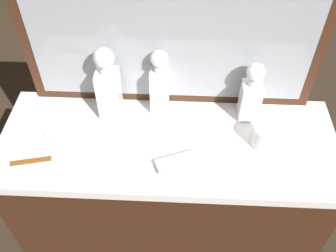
% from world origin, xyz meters
% --- Properties ---
extents(ground_plane, '(6.00, 6.00, 0.00)m').
position_xyz_m(ground_plane, '(0.00, 0.00, 0.00)').
color(ground_plane, '#2D2319').
extents(dresser, '(1.29, 0.49, 0.83)m').
position_xyz_m(dresser, '(0.00, 0.00, 0.42)').
color(dresser, '#381E11').
rests_on(dresser, ground_plane).
extents(dresser_mirror, '(1.12, 0.03, 0.63)m').
position_xyz_m(dresser_mirror, '(0.00, 0.23, 1.15)').
color(dresser_mirror, '#381E11').
rests_on(dresser_mirror, dresser).
extents(crystal_decanter_left, '(0.08, 0.08, 0.31)m').
position_xyz_m(crystal_decanter_left, '(-0.23, 0.14, 0.96)').
color(crystal_decanter_left, white).
rests_on(crystal_decanter_left, dresser).
extents(crystal_decanter_right, '(0.07, 0.07, 0.28)m').
position_xyz_m(crystal_decanter_right, '(-0.04, 0.18, 0.94)').
color(crystal_decanter_right, white).
rests_on(crystal_decanter_right, dresser).
extents(crystal_decanter_far_right, '(0.08, 0.08, 0.26)m').
position_xyz_m(crystal_decanter_far_right, '(0.31, 0.14, 0.93)').
color(crystal_decanter_far_right, white).
rests_on(crystal_decanter_far_right, dresser).
extents(crystal_tumbler_far_right, '(0.09, 0.09, 0.09)m').
position_xyz_m(crystal_tumbler_far_right, '(0.36, -0.00, 0.87)').
color(crystal_tumbler_far_right, white).
rests_on(crystal_tumbler_far_right, dresser).
extents(silver_brush_front, '(0.17, 0.11, 0.02)m').
position_xyz_m(silver_brush_front, '(0.04, -0.11, 0.84)').
color(silver_brush_front, '#B7A88C').
rests_on(silver_brush_front, dresser).
extents(porcelain_dish, '(0.08, 0.08, 0.01)m').
position_xyz_m(porcelain_dish, '(-0.43, 0.01, 0.84)').
color(porcelain_dish, silver).
rests_on(porcelain_dish, dresser).
extents(tortoiseshell_comb, '(0.15, 0.05, 0.01)m').
position_xyz_m(tortoiseshell_comb, '(-0.49, -0.13, 0.83)').
color(tortoiseshell_comb, brown).
rests_on(tortoiseshell_comb, dresser).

